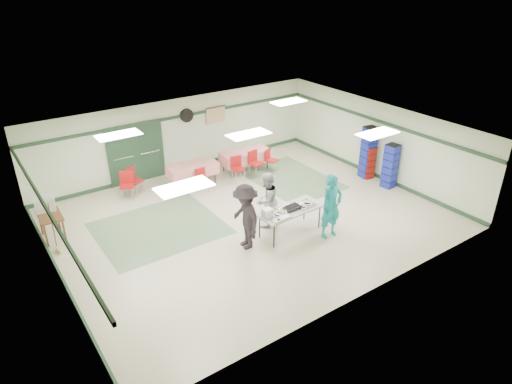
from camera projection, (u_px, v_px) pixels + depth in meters
floor at (249, 218)px, 13.87m from camera, size 11.00×11.00×0.00m
ceiling at (249, 133)px, 12.66m from camera, size 11.00×11.00×0.00m
wall_back at (180, 135)px, 16.57m from camera, size 11.00×0.00×11.00m
wall_front at (364, 248)px, 9.96m from camera, size 11.00×0.00×11.00m
wall_left at (51, 235)px, 10.46m from camera, size 0.00×9.00×9.00m
wall_right at (378, 140)px, 16.07m from camera, size 0.00×9.00×9.00m
trim_back at (179, 117)px, 16.24m from camera, size 11.00×0.06×0.10m
baseboard_back at (183, 168)px, 17.13m from camera, size 11.00×0.06×0.12m
trim_left at (46, 208)px, 10.16m from camera, size 0.06×9.00×0.10m
baseboard_left at (63, 280)px, 11.05m from camera, size 0.06×9.00×0.12m
trim_right at (380, 121)px, 15.75m from camera, size 0.06×9.00×0.10m
baseboard_right at (373, 174)px, 16.64m from camera, size 0.06×9.00×0.12m
green_patch_a at (159, 228)px, 13.33m from camera, size 3.50×3.00×0.01m
green_patch_b at (290, 179)px, 16.40m from camera, size 2.50×3.50×0.01m
double_door_left at (123, 156)px, 15.54m from camera, size 0.90×0.06×2.10m
double_door_right at (149, 150)px, 16.03m from camera, size 0.90×0.06×2.10m
door_frame at (136, 153)px, 15.77m from camera, size 2.00×0.03×2.15m
wall_fan at (187, 115)px, 16.37m from camera, size 0.50×0.10×0.50m
scroll_banner at (216, 115)px, 17.07m from camera, size 0.80×0.02×0.60m
serving_table at (290, 211)px, 12.79m from camera, size 1.99×0.88×0.76m
sheet_tray_right at (304, 205)px, 12.98m from camera, size 0.61×0.47×0.02m
sheet_tray_mid at (284, 209)px, 12.74m from camera, size 0.57×0.44×0.02m
sheet_tray_left at (278, 217)px, 12.36m from camera, size 0.62×0.48×0.02m
baking_pan at (292, 208)px, 12.78m from camera, size 0.50×0.32×0.08m
foam_box_stack at (267, 213)px, 12.36m from camera, size 0.26×0.24×0.23m
volunteer_teal at (331, 206)px, 12.55m from camera, size 0.71×0.48×1.88m
volunteer_grey at (266, 200)px, 13.10m from camera, size 0.96×0.84×1.68m
volunteer_dark at (245, 217)px, 12.05m from camera, size 0.85×1.28×1.85m
dining_table_a at (245, 156)px, 16.85m from camera, size 1.89×0.94×0.77m
dining_table_b at (192, 169)px, 15.73m from camera, size 1.74×0.83×0.77m
chair_a at (254, 160)px, 16.45m from camera, size 0.49×0.49×0.93m
chair_b at (237, 166)px, 16.08m from camera, size 0.47×0.47×0.89m
chair_c at (270, 158)px, 16.82m from camera, size 0.51×0.51×0.85m
chair_d at (201, 177)px, 15.37m from camera, size 0.39×0.39×0.78m
chair_loose_a at (133, 178)px, 15.08m from camera, size 0.59×0.59×0.93m
chair_loose_b at (127, 182)px, 14.79m from camera, size 0.58×0.58×0.94m
crate_stack_blue_a at (368, 152)px, 16.14m from camera, size 0.48×0.48×1.89m
crate_stack_red at (368, 162)px, 16.25m from camera, size 0.42×0.42×1.19m
crate_stack_blue_b at (390, 166)px, 15.46m from camera, size 0.43×0.43×1.56m
printer_table at (50, 218)px, 12.56m from camera, size 0.62×0.93×0.74m
office_printer at (45, 203)px, 12.70m from camera, size 0.59×0.54×0.41m
broom at (53, 226)px, 11.92m from camera, size 0.06×0.24×1.47m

